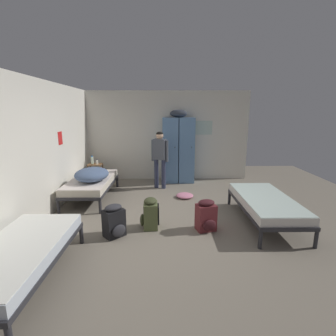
{
  "coord_description": "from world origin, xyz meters",
  "views": [
    {
      "loc": [
        -0.05,
        -4.39,
        2.02
      ],
      "look_at": [
        0.0,
        0.3,
        0.95
      ],
      "focal_mm": 26.66,
      "sensor_mm": 36.0,
      "label": 1
    }
  ],
  "objects_px": {
    "locker_bank": "(178,149)",
    "lotion_bottle": "(97,162)",
    "bed_left_rear": "(92,183)",
    "bedding_heap": "(92,174)",
    "person_traveler": "(160,155)",
    "backpack_black": "(114,221)",
    "bed_right": "(265,203)",
    "water_bottle": "(92,160)",
    "clothes_pile_pink": "(185,195)",
    "shelf_unit": "(96,172)",
    "backpack_maroon": "(206,216)",
    "backpack_olive": "(150,214)",
    "bed_left_front": "(18,254)"
  },
  "relations": [
    {
      "from": "person_traveler",
      "to": "backpack_black",
      "type": "relative_size",
      "value": 2.74
    },
    {
      "from": "bed_left_front",
      "to": "backpack_black",
      "type": "distance_m",
      "value": 1.45
    },
    {
      "from": "bed_left_rear",
      "to": "backpack_black",
      "type": "distance_m",
      "value": 2.07
    },
    {
      "from": "person_traveler",
      "to": "clothes_pile_pink",
      "type": "bearing_deg",
      "value": -52.15
    },
    {
      "from": "backpack_maroon",
      "to": "locker_bank",
      "type": "bearing_deg",
      "value": 95.97
    },
    {
      "from": "clothes_pile_pink",
      "to": "bed_left_rear",
      "type": "bearing_deg",
      "value": -179.36
    },
    {
      "from": "locker_bank",
      "to": "backpack_maroon",
      "type": "xyz_separation_m",
      "value": [
        0.33,
        -3.12,
        -0.71
      ]
    },
    {
      "from": "locker_bank",
      "to": "backpack_olive",
      "type": "distance_m",
      "value": 3.16
    },
    {
      "from": "person_traveler",
      "to": "lotion_bottle",
      "type": "height_order",
      "value": "person_traveler"
    },
    {
      "from": "bed_left_rear",
      "to": "bedding_heap",
      "type": "bearing_deg",
      "value": -67.96
    },
    {
      "from": "bed_left_front",
      "to": "clothes_pile_pink",
      "type": "relative_size",
      "value": 4.61
    },
    {
      "from": "person_traveler",
      "to": "water_bottle",
      "type": "xyz_separation_m",
      "value": [
        -1.92,
        0.47,
        -0.24
      ]
    },
    {
      "from": "bed_left_rear",
      "to": "lotion_bottle",
      "type": "relative_size",
      "value": 12.61
    },
    {
      "from": "shelf_unit",
      "to": "bedding_heap",
      "type": "distance_m",
      "value": 1.53
    },
    {
      "from": "locker_bank",
      "to": "lotion_bottle",
      "type": "height_order",
      "value": "locker_bank"
    },
    {
      "from": "bed_right",
      "to": "bed_left_rear",
      "type": "distance_m",
      "value": 3.82
    },
    {
      "from": "locker_bank",
      "to": "bedding_heap",
      "type": "bearing_deg",
      "value": -140.7
    },
    {
      "from": "locker_bank",
      "to": "lotion_bottle",
      "type": "distance_m",
      "value": 2.33
    },
    {
      "from": "lotion_bottle",
      "to": "backpack_black",
      "type": "relative_size",
      "value": 0.27
    },
    {
      "from": "water_bottle",
      "to": "backpack_black",
      "type": "height_order",
      "value": "water_bottle"
    },
    {
      "from": "bed_right",
      "to": "backpack_black",
      "type": "relative_size",
      "value": 3.45
    },
    {
      "from": "lotion_bottle",
      "to": "shelf_unit",
      "type": "bearing_deg",
      "value": 150.26
    },
    {
      "from": "backpack_maroon",
      "to": "backpack_black",
      "type": "height_order",
      "value": "same"
    },
    {
      "from": "bed_right",
      "to": "bed_left_rear",
      "type": "relative_size",
      "value": 1.0
    },
    {
      "from": "shelf_unit",
      "to": "bed_right",
      "type": "relative_size",
      "value": 0.3
    },
    {
      "from": "backpack_maroon",
      "to": "bed_left_rear",
      "type": "bearing_deg",
      "value": 145.71
    },
    {
      "from": "shelf_unit",
      "to": "bed_left_rear",
      "type": "bearing_deg",
      "value": -78.79
    },
    {
      "from": "backpack_maroon",
      "to": "backpack_black",
      "type": "relative_size",
      "value": 1.0
    },
    {
      "from": "bed_left_rear",
      "to": "person_traveler",
      "type": "height_order",
      "value": "person_traveler"
    },
    {
      "from": "bed_left_front",
      "to": "clothes_pile_pink",
      "type": "bearing_deg",
      "value": 53.93
    },
    {
      "from": "bed_left_rear",
      "to": "person_traveler",
      "type": "xyz_separation_m",
      "value": [
        1.59,
        0.81,
        0.53
      ]
    },
    {
      "from": "bed_right",
      "to": "water_bottle",
      "type": "relative_size",
      "value": 8.19
    },
    {
      "from": "person_traveler",
      "to": "lotion_bottle",
      "type": "xyz_separation_m",
      "value": [
        -1.77,
        0.41,
        -0.27
      ]
    },
    {
      "from": "shelf_unit",
      "to": "clothes_pile_pink",
      "type": "relative_size",
      "value": 1.38
    },
    {
      "from": "bed_right",
      "to": "backpack_maroon",
      "type": "distance_m",
      "value": 1.19
    },
    {
      "from": "locker_bank",
      "to": "person_traveler",
      "type": "bearing_deg",
      "value": -128.54
    },
    {
      "from": "bed_left_rear",
      "to": "clothes_pile_pink",
      "type": "bearing_deg",
      "value": 0.64
    },
    {
      "from": "shelf_unit",
      "to": "person_traveler",
      "type": "relative_size",
      "value": 0.38
    },
    {
      "from": "lotion_bottle",
      "to": "clothes_pile_pink",
      "type": "xyz_separation_m",
      "value": [
        2.38,
        -1.2,
        -0.59
      ]
    },
    {
      "from": "locker_bank",
      "to": "bedding_heap",
      "type": "xyz_separation_m",
      "value": [
        -2.03,
        -1.66,
        -0.33
      ]
    },
    {
      "from": "lotion_bottle",
      "to": "backpack_olive",
      "type": "xyz_separation_m",
      "value": [
        1.65,
        -2.78,
        -0.38
      ]
    },
    {
      "from": "lotion_bottle",
      "to": "backpack_black",
      "type": "xyz_separation_m",
      "value": [
        1.08,
        -3.08,
        -0.38
      ]
    },
    {
      "from": "shelf_unit",
      "to": "backpack_maroon",
      "type": "xyz_separation_m",
      "value": [
        2.69,
        -2.92,
        -0.09
      ]
    },
    {
      "from": "backpack_maroon",
      "to": "clothes_pile_pink",
      "type": "height_order",
      "value": "backpack_maroon"
    },
    {
      "from": "bed_left_front",
      "to": "bed_left_rear",
      "type": "relative_size",
      "value": 1.0
    },
    {
      "from": "shelf_unit",
      "to": "backpack_maroon",
      "type": "relative_size",
      "value": 1.04
    },
    {
      "from": "backpack_maroon",
      "to": "backpack_black",
      "type": "distance_m",
      "value": 1.55
    },
    {
      "from": "shelf_unit",
      "to": "backpack_maroon",
      "type": "height_order",
      "value": "shelf_unit"
    },
    {
      "from": "bed_left_rear",
      "to": "backpack_black",
      "type": "bearing_deg",
      "value": -64.31
    },
    {
      "from": "lotion_bottle",
      "to": "backpack_maroon",
      "type": "height_order",
      "value": "lotion_bottle"
    }
  ]
}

